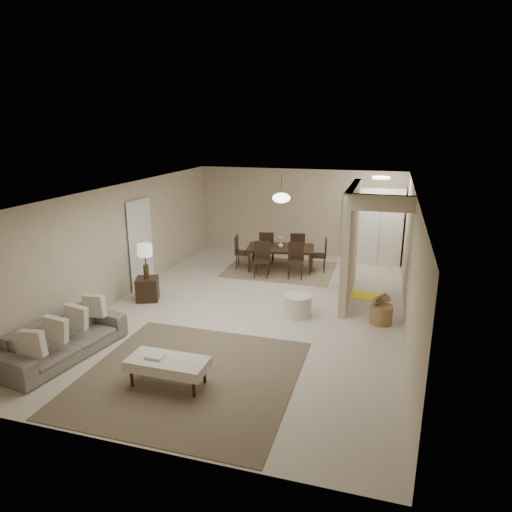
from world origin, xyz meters
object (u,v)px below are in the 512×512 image
(pantry_cabinet, at_px, (380,226))
(side_table, at_px, (147,289))
(ottoman_bench, at_px, (168,364))
(sofa, at_px, (63,339))
(round_pouf, at_px, (298,306))
(wicker_basket, at_px, (381,314))
(dining_table, at_px, (280,259))

(pantry_cabinet, bearing_deg, side_table, -137.63)
(pantry_cabinet, height_order, side_table, pantry_cabinet)
(ottoman_bench, distance_m, side_table, 3.59)
(sofa, xyz_separation_m, round_pouf, (3.39, 2.76, -0.10))
(ottoman_bench, bearing_deg, round_pouf, 66.83)
(side_table, xyz_separation_m, wicker_basket, (4.96, 0.18, -0.07))
(sofa, distance_m, dining_table, 6.09)
(dining_table, bearing_deg, pantry_cabinet, 20.35)
(ottoman_bench, relative_size, side_table, 2.34)
(side_table, bearing_deg, sofa, -91.07)
(sofa, distance_m, side_table, 2.67)
(sofa, height_order, round_pouf, sofa)
(side_table, bearing_deg, dining_table, 52.19)
(round_pouf, relative_size, wicker_basket, 1.30)
(round_pouf, relative_size, dining_table, 0.32)
(round_pouf, bearing_deg, sofa, -140.91)
(ottoman_bench, relative_size, wicker_basket, 2.76)
(ottoman_bench, bearing_deg, dining_table, 87.70)
(round_pouf, height_order, wicker_basket, round_pouf)
(ottoman_bench, height_order, wicker_basket, ottoman_bench)
(ottoman_bench, bearing_deg, side_table, 124.45)
(sofa, relative_size, dining_table, 1.24)
(dining_table, bearing_deg, round_pouf, -78.80)
(wicker_basket, bearing_deg, dining_table, 134.01)
(pantry_cabinet, height_order, dining_table, pantry_cabinet)
(wicker_basket, bearing_deg, sofa, -150.31)
(pantry_cabinet, xyz_separation_m, dining_table, (-2.46, -1.38, -0.74))
(side_table, bearing_deg, pantry_cabinet, 42.37)
(pantry_cabinet, bearing_deg, round_pouf, -108.32)
(ottoman_bench, bearing_deg, sofa, 172.11)
(ottoman_bench, bearing_deg, wicker_basket, 47.32)
(pantry_cabinet, distance_m, dining_table, 2.92)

